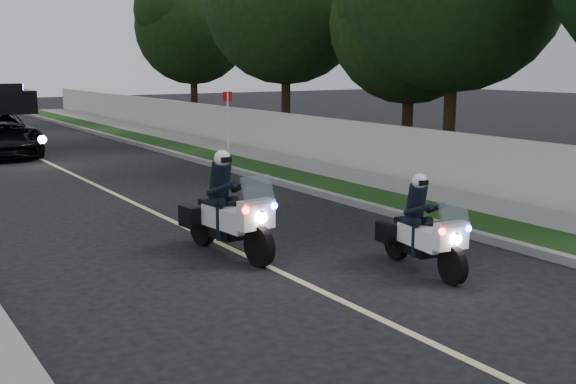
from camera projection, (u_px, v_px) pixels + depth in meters
name	position (u px, v px, depth m)	size (l,w,h in m)	color
ground	(334.00, 298.00, 9.64)	(120.00, 120.00, 0.00)	black
curb_right	(244.00, 173.00, 20.09)	(0.20, 60.00, 0.15)	gray
grass_verge	(265.00, 170.00, 20.46)	(1.20, 60.00, 0.16)	#193814
sidewalk_right	(302.00, 167.00, 21.15)	(1.40, 60.00, 0.16)	gray
property_wall	(329.00, 143.00, 21.55)	(0.22, 60.00, 1.50)	beige
lane_marking	(103.00, 189.00, 17.95)	(0.12, 50.00, 0.01)	#BFB78C
police_moto_left	(229.00, 255.00, 11.78)	(0.73, 2.07, 1.76)	silver
police_moto_right	(421.00, 271.00, 10.89)	(0.62, 1.78, 1.51)	white
sign_post	(228.00, 153.00, 24.92)	(0.35, 0.35, 2.24)	red
tree_right_b	(447.00, 170.00, 21.01)	(6.42, 6.42, 10.70)	#183712
tree_right_c	(406.00, 161.00, 23.06)	(5.14, 5.14, 8.57)	#1A3510
tree_right_d	(286.00, 143.00, 28.22)	(6.44, 6.44, 10.73)	#1A3612
tree_right_e	(195.00, 125.00, 36.18)	(5.77, 5.77, 9.61)	black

